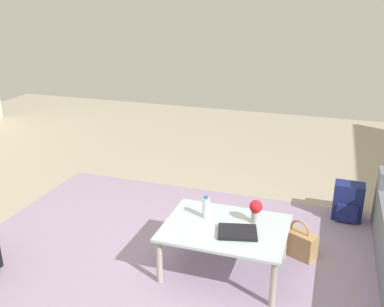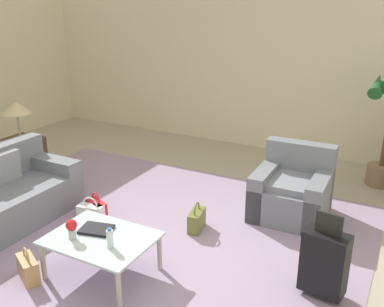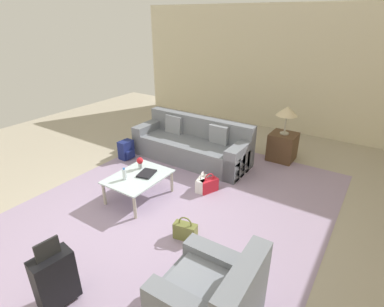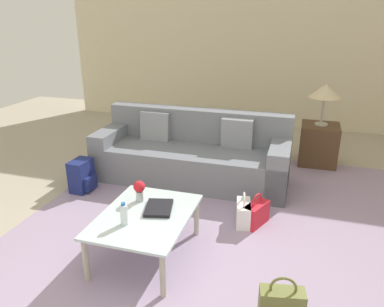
{
  "view_description": "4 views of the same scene",
  "coord_description": "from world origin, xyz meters",
  "px_view_note": "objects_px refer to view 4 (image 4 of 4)",
  "views": [
    {
      "loc": [
        -1.13,
        2.55,
        2.2
      ],
      "look_at": [
        -0.13,
        -0.43,
        1.06
      ],
      "focal_mm": 40.0,
      "sensor_mm": 36.0,
      "label": 1
    },
    {
      "loc": [
        2.11,
        -3.29,
        2.59
      ],
      "look_at": [
        0.12,
        0.42,
        1.08
      ],
      "focal_mm": 40.0,
      "sensor_mm": 36.0,
      "label": 2
    },
    {
      "loc": [
        2.69,
        2.61,
        2.81
      ],
      "look_at": [
        -0.92,
        0.22,
        0.81
      ],
      "focal_mm": 28.0,
      "sensor_mm": 36.0,
      "label": 3
    },
    {
      "loc": [
        2.24,
        0.73,
        2.08
      ],
      "look_at": [
        -0.9,
        -0.22,
        0.84
      ],
      "focal_mm": 35.0,
      "sensor_mm": 36.0,
      "label": 4
    }
  ],
  "objects_px": {
    "handbag_red": "(256,214)",
    "backpack_navy": "(82,176)",
    "handbag_olive": "(282,303)",
    "handbag_white": "(243,213)",
    "flower_vase": "(139,189)",
    "table_lamp": "(325,92)",
    "side_table": "(318,144)",
    "couch": "(193,156)",
    "handbag_tan": "(132,206)",
    "coffee_table_book": "(159,208)",
    "coffee_table": "(146,219)",
    "water_bottle": "(124,214)"
  },
  "relations": [
    {
      "from": "couch",
      "to": "side_table",
      "type": "relative_size",
      "value": 4.27
    },
    {
      "from": "couch",
      "to": "water_bottle",
      "type": "relative_size",
      "value": 12.21
    },
    {
      "from": "coffee_table",
      "to": "handbag_olive",
      "type": "height_order",
      "value": "coffee_table"
    },
    {
      "from": "water_bottle",
      "to": "handbag_white",
      "type": "xyz_separation_m",
      "value": [
        -1.0,
        0.85,
        -0.38
      ]
    },
    {
      "from": "flower_vase",
      "to": "side_table",
      "type": "distance_m",
      "value": 3.07
    },
    {
      "from": "handbag_red",
      "to": "handbag_olive",
      "type": "height_order",
      "value": "same"
    },
    {
      "from": "coffee_table_book",
      "to": "side_table",
      "type": "relative_size",
      "value": 0.53
    },
    {
      "from": "flower_vase",
      "to": "handbag_tan",
      "type": "relative_size",
      "value": 0.57
    },
    {
      "from": "handbag_white",
      "to": "handbag_olive",
      "type": "bearing_deg",
      "value": 21.6
    },
    {
      "from": "coffee_table_book",
      "to": "handbag_olive",
      "type": "xyz_separation_m",
      "value": [
        0.54,
        1.15,
        -0.31
      ]
    },
    {
      "from": "handbag_tan",
      "to": "backpack_navy",
      "type": "xyz_separation_m",
      "value": [
        -0.42,
        -0.87,
        0.06
      ]
    },
    {
      "from": "handbag_white",
      "to": "handbag_red",
      "type": "xyz_separation_m",
      "value": [
        -0.02,
        0.13,
        0.0
      ]
    },
    {
      "from": "handbag_red",
      "to": "backpack_navy",
      "type": "distance_m",
      "value": 2.18
    },
    {
      "from": "coffee_table_book",
      "to": "table_lamp",
      "type": "distance_m",
      "value": 3.1
    },
    {
      "from": "handbag_white",
      "to": "handbag_olive",
      "type": "distance_m",
      "value": 1.3
    },
    {
      "from": "coffee_table",
      "to": "handbag_olive",
      "type": "bearing_deg",
      "value": 71.26
    },
    {
      "from": "table_lamp",
      "to": "handbag_white",
      "type": "bearing_deg",
      "value": -20.62
    },
    {
      "from": "handbag_white",
      "to": "backpack_navy",
      "type": "distance_m",
      "value": 2.05
    },
    {
      "from": "handbag_white",
      "to": "table_lamp",
      "type": "bearing_deg",
      "value": 159.38
    },
    {
      "from": "water_bottle",
      "to": "backpack_navy",
      "type": "distance_m",
      "value": 1.72
    },
    {
      "from": "table_lamp",
      "to": "coffee_table_book",
      "type": "bearing_deg",
      "value": -27.92
    },
    {
      "from": "handbag_white",
      "to": "handbag_red",
      "type": "height_order",
      "value": "same"
    },
    {
      "from": "coffee_table_book",
      "to": "handbag_red",
      "type": "distance_m",
      "value": 1.1
    },
    {
      "from": "side_table",
      "to": "handbag_white",
      "type": "distance_m",
      "value": 2.15
    },
    {
      "from": "couch",
      "to": "handbag_olive",
      "type": "height_order",
      "value": "couch"
    },
    {
      "from": "handbag_olive",
      "to": "coffee_table_book",
      "type": "bearing_deg",
      "value": -115.07
    },
    {
      "from": "side_table",
      "to": "handbag_tan",
      "type": "distance_m",
      "value": 2.94
    },
    {
      "from": "coffee_table_book",
      "to": "backpack_navy",
      "type": "bearing_deg",
      "value": -136.26
    },
    {
      "from": "coffee_table",
      "to": "backpack_navy",
      "type": "bearing_deg",
      "value": -127.78
    },
    {
      "from": "couch",
      "to": "coffee_table",
      "type": "height_order",
      "value": "couch"
    },
    {
      "from": "table_lamp",
      "to": "handbag_tan",
      "type": "xyz_separation_m",
      "value": [
        2.22,
        -1.92,
        -0.93
      ]
    },
    {
      "from": "handbag_olive",
      "to": "backpack_navy",
      "type": "xyz_separation_m",
      "value": [
        -1.42,
        -2.52,
        0.06
      ]
    },
    {
      "from": "flower_vase",
      "to": "backpack_navy",
      "type": "height_order",
      "value": "flower_vase"
    },
    {
      "from": "couch",
      "to": "coffee_table_book",
      "type": "relative_size",
      "value": 8.02
    },
    {
      "from": "couch",
      "to": "coffee_table",
      "type": "bearing_deg",
      "value": 3.19
    },
    {
      "from": "handbag_white",
      "to": "coffee_table_book",
      "type": "bearing_deg",
      "value": -44.56
    },
    {
      "from": "coffee_table",
      "to": "backpack_navy",
      "type": "xyz_separation_m",
      "value": [
        -1.0,
        -1.29,
        -0.18
      ]
    },
    {
      "from": "backpack_navy",
      "to": "flower_vase",
      "type": "bearing_deg",
      "value": 55.62
    },
    {
      "from": "table_lamp",
      "to": "handbag_olive",
      "type": "bearing_deg",
      "value": -4.87
    },
    {
      "from": "coffee_table_book",
      "to": "handbag_tan",
      "type": "bearing_deg",
      "value": -145.96
    },
    {
      "from": "water_bottle",
      "to": "handbag_tan",
      "type": "xyz_separation_m",
      "value": [
        -0.78,
        -0.32,
        -0.38
      ]
    },
    {
      "from": "side_table",
      "to": "table_lamp",
      "type": "xyz_separation_m",
      "value": [
        0.0,
        0.0,
        0.77
      ]
    },
    {
      "from": "handbag_red",
      "to": "handbag_tan",
      "type": "bearing_deg",
      "value": -79.76
    },
    {
      "from": "handbag_red",
      "to": "couch",
      "type": "bearing_deg",
      "value": -135.12
    },
    {
      "from": "couch",
      "to": "backpack_navy",
      "type": "height_order",
      "value": "couch"
    },
    {
      "from": "couch",
      "to": "handbag_olive",
      "type": "distance_m",
      "value": 2.58
    },
    {
      "from": "table_lamp",
      "to": "side_table",
      "type": "bearing_deg",
      "value": 0.0
    },
    {
      "from": "table_lamp",
      "to": "handbag_white",
      "type": "distance_m",
      "value": 2.33
    },
    {
      "from": "coffee_table",
      "to": "handbag_tan",
      "type": "distance_m",
      "value": 0.76
    },
    {
      "from": "coffee_table",
      "to": "side_table",
      "type": "height_order",
      "value": "side_table"
    }
  ]
}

